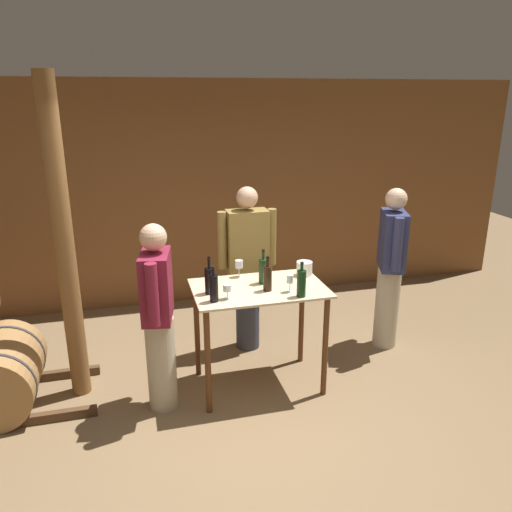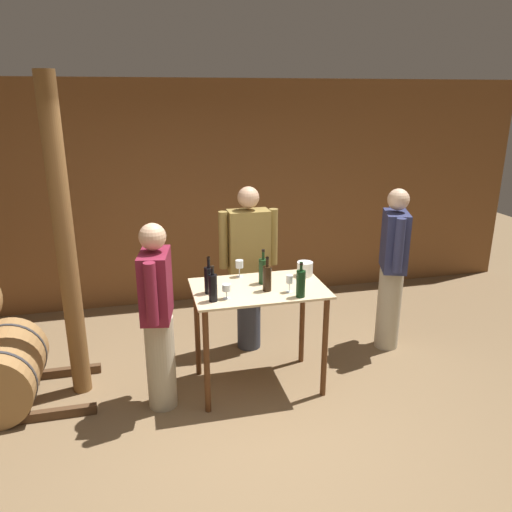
# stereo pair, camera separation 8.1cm
# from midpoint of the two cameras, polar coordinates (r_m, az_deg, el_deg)

# --- Properties ---
(ground_plane) EXTENTS (14.00, 14.00, 0.00)m
(ground_plane) POSITION_cam_midpoint_polar(r_m,az_deg,el_deg) (4.11, 0.28, -19.84)
(ground_plane) COLOR brown
(back_wall) EXTENTS (8.40, 0.05, 2.70)m
(back_wall) POSITION_cam_midpoint_polar(r_m,az_deg,el_deg) (6.16, -6.66, 6.95)
(back_wall) COLOR brown
(back_wall) RESTS_ON ground_plane
(tasting_table) EXTENTS (1.14, 0.72, 0.95)m
(tasting_table) POSITION_cam_midpoint_polar(r_m,az_deg,el_deg) (4.34, -0.20, -5.82)
(tasting_table) COLOR beige
(tasting_table) RESTS_ON ground_plane
(wooden_post) EXTENTS (0.16, 0.16, 2.70)m
(wooden_post) POSITION_cam_midpoint_polar(r_m,az_deg,el_deg) (4.34, -21.55, 1.04)
(wooden_post) COLOR brown
(wooden_post) RESTS_ON ground_plane
(wine_bottle_far_left) EXTENTS (0.08, 0.08, 0.31)m
(wine_bottle_far_left) POSITION_cam_midpoint_polar(r_m,az_deg,el_deg) (4.13, -5.90, -2.73)
(wine_bottle_far_left) COLOR black
(wine_bottle_far_left) RESTS_ON tasting_table
(wine_bottle_left) EXTENTS (0.07, 0.07, 0.30)m
(wine_bottle_left) POSITION_cam_midpoint_polar(r_m,az_deg,el_deg) (3.97, -5.43, -3.60)
(wine_bottle_left) COLOR black
(wine_bottle_left) RESTS_ON tasting_table
(wine_bottle_center) EXTENTS (0.07, 0.07, 0.30)m
(wine_bottle_center) POSITION_cam_midpoint_polar(r_m,az_deg,el_deg) (4.17, 0.77, -2.48)
(wine_bottle_center) COLOR black
(wine_bottle_center) RESTS_ON tasting_table
(wine_bottle_right) EXTENTS (0.08, 0.08, 0.31)m
(wine_bottle_right) POSITION_cam_midpoint_polar(r_m,az_deg,el_deg) (4.33, 0.28, -1.66)
(wine_bottle_right) COLOR #193819
(wine_bottle_right) RESTS_ON tasting_table
(wine_bottle_far_right) EXTENTS (0.08, 0.08, 0.30)m
(wine_bottle_far_right) POSITION_cam_midpoint_polar(r_m,az_deg,el_deg) (4.06, 4.64, -3.07)
(wine_bottle_far_right) COLOR black
(wine_bottle_far_right) RESTS_ON tasting_table
(wine_glass_near_left) EXTENTS (0.07, 0.07, 0.12)m
(wine_glass_near_left) POSITION_cam_midpoint_polar(r_m,az_deg,el_deg) (4.02, -3.89, -3.72)
(wine_glass_near_left) COLOR silver
(wine_glass_near_left) RESTS_ON tasting_table
(wine_glass_near_center) EXTENTS (0.07, 0.07, 0.16)m
(wine_glass_near_center) POSITION_cam_midpoint_polar(r_m,az_deg,el_deg) (4.48, -2.48, -0.99)
(wine_glass_near_center) COLOR silver
(wine_glass_near_center) RESTS_ON tasting_table
(wine_glass_near_right) EXTENTS (0.06, 0.06, 0.15)m
(wine_glass_near_right) POSITION_cam_midpoint_polar(r_m,az_deg,el_deg) (4.15, 3.34, -2.73)
(wine_glass_near_right) COLOR silver
(wine_glass_near_right) RESTS_ON tasting_table
(ice_bucket) EXTENTS (0.14, 0.14, 0.13)m
(ice_bucket) POSITION_cam_midpoint_polar(r_m,az_deg,el_deg) (4.55, 5.04, -1.44)
(ice_bucket) COLOR white
(ice_bucket) RESTS_ON tasting_table
(person_host) EXTENTS (0.34, 0.56, 1.67)m
(person_host) POSITION_cam_midpoint_polar(r_m,az_deg,el_deg) (5.17, 14.68, -1.08)
(person_host) COLOR #B7AD93
(person_host) RESTS_ON ground_plane
(person_visitor_with_scarf) EXTENTS (0.59, 0.24, 1.69)m
(person_visitor_with_scarf) POSITION_cam_midpoint_polar(r_m,az_deg,el_deg) (4.97, -1.46, -1.12)
(person_visitor_with_scarf) COLOR #333847
(person_visitor_with_scarf) RESTS_ON ground_plane
(person_visitor_bearded) EXTENTS (0.29, 0.58, 1.59)m
(person_visitor_bearded) POSITION_cam_midpoint_polar(r_m,az_deg,el_deg) (4.09, -11.66, -6.66)
(person_visitor_bearded) COLOR #B7AD93
(person_visitor_bearded) RESTS_ON ground_plane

